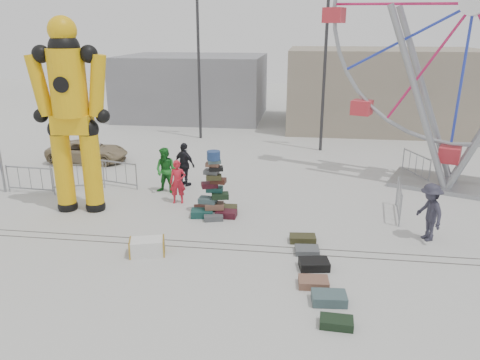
# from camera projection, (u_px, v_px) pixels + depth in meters

# --- Properties ---
(ground) EXTENTS (90.00, 90.00, 0.00)m
(ground) POSITION_uv_depth(u_px,v_px,m) (224.00, 259.00, 13.25)
(ground) COLOR #9E9E99
(ground) RESTS_ON ground
(track_line_near) EXTENTS (40.00, 0.04, 0.01)m
(track_line_near) POSITION_uv_depth(u_px,v_px,m) (228.00, 250.00, 13.81)
(track_line_near) COLOR #47443F
(track_line_near) RESTS_ON ground
(track_line_far) EXTENTS (40.00, 0.04, 0.01)m
(track_line_far) POSITION_uv_depth(u_px,v_px,m) (230.00, 244.00, 14.19)
(track_line_far) COLOR #47443F
(track_line_far) RESTS_ON ground
(building_right) EXTENTS (12.00, 8.00, 5.00)m
(building_right) POSITION_uv_depth(u_px,v_px,m) (382.00, 89.00, 30.40)
(building_right) COLOR gray
(building_right) RESTS_ON ground
(building_left) EXTENTS (10.00, 8.00, 4.40)m
(building_left) POSITION_uv_depth(u_px,v_px,m) (194.00, 86.00, 34.07)
(building_left) COLOR gray
(building_left) RESTS_ON ground
(lamp_post_right) EXTENTS (1.41, 0.25, 8.00)m
(lamp_post_right) POSITION_uv_depth(u_px,v_px,m) (327.00, 65.00, 23.70)
(lamp_post_right) COLOR #2D2D30
(lamp_post_right) RESTS_ON ground
(lamp_post_left) EXTENTS (1.41, 0.25, 8.00)m
(lamp_post_left) POSITION_uv_depth(u_px,v_px,m) (200.00, 61.00, 26.50)
(lamp_post_left) COLOR #2D2D30
(lamp_post_left) RESTS_ON ground
(suitcase_tower) EXTENTS (1.63, 1.44, 2.31)m
(suitcase_tower) POSITION_uv_depth(u_px,v_px,m) (214.00, 197.00, 16.22)
(suitcase_tower) COLOR #16443E
(suitcase_tower) RESTS_ON ground
(crash_test_dummy) EXTENTS (2.73, 1.20, 6.85)m
(crash_test_dummy) POSITION_uv_depth(u_px,v_px,m) (71.00, 110.00, 15.76)
(crash_test_dummy) COLOR black
(crash_test_dummy) RESTS_ON ground
(ferris_wheel) EXTENTS (10.15, 4.14, 12.57)m
(ferris_wheel) POSITION_uv_depth(u_px,v_px,m) (470.00, 29.00, 17.49)
(ferris_wheel) COLOR gray
(ferris_wheel) RESTS_ON ground
(steamer_trunk) EXTENTS (1.12, 0.83, 0.46)m
(steamer_trunk) POSITION_uv_depth(u_px,v_px,m) (147.00, 247.00, 13.47)
(steamer_trunk) COLOR silver
(steamer_trunk) RESTS_ON ground
(row_case_0) EXTENTS (0.83, 0.54, 0.20)m
(row_case_0) POSITION_uv_depth(u_px,v_px,m) (303.00, 239.00, 14.31)
(row_case_0) COLOR #36351B
(row_case_0) RESTS_ON ground
(row_case_1) EXTENTS (0.73, 0.59, 0.17)m
(row_case_1) POSITION_uv_depth(u_px,v_px,m) (307.00, 250.00, 13.59)
(row_case_1) COLOR #4F5356
(row_case_1) RESTS_ON ground
(row_case_2) EXTENTS (0.88, 0.69, 0.24)m
(row_case_2) POSITION_uv_depth(u_px,v_px,m) (314.00, 264.00, 12.71)
(row_case_2) COLOR black
(row_case_2) RESTS_ON ground
(row_case_3) EXTENTS (0.79, 0.58, 0.20)m
(row_case_3) POSITION_uv_depth(u_px,v_px,m) (313.00, 282.00, 11.85)
(row_case_3) COLOR brown
(row_case_3) RESTS_ON ground
(row_case_4) EXTENTS (0.86, 0.61, 0.25)m
(row_case_4) POSITION_uv_depth(u_px,v_px,m) (329.00, 298.00, 11.11)
(row_case_4) COLOR #3F575B
(row_case_4) RESTS_ON ground
(row_case_5) EXTENTS (0.75, 0.47, 0.20)m
(row_case_5) POSITION_uv_depth(u_px,v_px,m) (336.00, 322.00, 10.24)
(row_case_5) COLOR black
(row_case_5) RESTS_ON ground
(barricade_dummy_a) EXTENTS (2.00, 0.21, 1.10)m
(barricade_dummy_a) POSITION_uv_depth(u_px,v_px,m) (30.00, 180.00, 18.39)
(barricade_dummy_a) COLOR gray
(barricade_dummy_a) RESTS_ON ground
(barricade_dummy_b) EXTENTS (1.91, 0.80, 1.10)m
(barricade_dummy_b) POSITION_uv_depth(u_px,v_px,m) (78.00, 177.00, 18.78)
(barricade_dummy_b) COLOR gray
(barricade_dummy_b) RESTS_ON ground
(barricade_dummy_c) EXTENTS (1.96, 0.62, 1.10)m
(barricade_dummy_c) POSITION_uv_depth(u_px,v_px,m) (116.00, 174.00, 19.17)
(barricade_dummy_c) COLOR gray
(barricade_dummy_c) RESTS_ON ground
(barricade_wheel_front) EXTENTS (0.34, 2.00, 1.10)m
(barricade_wheel_front) POSITION_uv_depth(u_px,v_px,m) (399.00, 200.00, 16.19)
(barricade_wheel_front) COLOR gray
(barricade_wheel_front) RESTS_ON ground
(barricade_wheel_back) EXTENTS (0.80, 1.91, 1.10)m
(barricade_wheel_back) POSITION_uv_depth(u_px,v_px,m) (416.00, 166.00, 20.32)
(barricade_wheel_back) COLOR gray
(barricade_wheel_back) RESTS_ON ground
(pedestrian_red) EXTENTS (0.66, 0.49, 1.64)m
(pedestrian_red) POSITION_uv_depth(u_px,v_px,m) (178.00, 182.00, 17.29)
(pedestrian_red) COLOR red
(pedestrian_red) RESTS_ON ground
(pedestrian_green) EXTENTS (1.01, 0.86, 1.82)m
(pedestrian_green) POSITION_uv_depth(u_px,v_px,m) (166.00, 171.00, 18.34)
(pedestrian_green) COLOR #1C7124
(pedestrian_green) RESTS_ON ground
(pedestrian_black) EXTENTS (1.14, 0.91, 1.82)m
(pedestrian_black) POSITION_uv_depth(u_px,v_px,m) (185.00, 165.00, 19.18)
(pedestrian_black) COLOR black
(pedestrian_black) RESTS_ON ground
(pedestrian_grey) EXTENTS (1.00, 1.32, 1.81)m
(pedestrian_grey) POSITION_uv_depth(u_px,v_px,m) (430.00, 212.00, 14.22)
(pedestrian_grey) COLOR #272633
(pedestrian_grey) RESTS_ON ground
(parked_suv) EXTENTS (3.87, 1.91, 1.06)m
(parked_suv) POSITION_uv_depth(u_px,v_px,m) (88.00, 151.00, 22.74)
(parked_suv) COLOR #8E7C5C
(parked_suv) RESTS_ON ground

